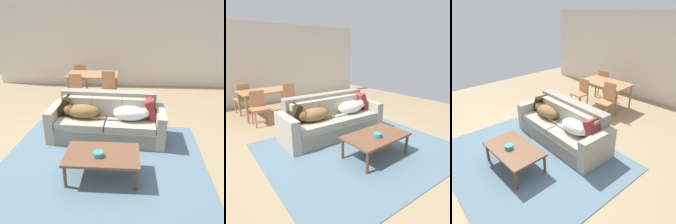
{
  "view_description": "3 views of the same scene",
  "coord_description": "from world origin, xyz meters",
  "views": [
    {
      "loc": [
        0.49,
        -4.03,
        2.4
      ],
      "look_at": [
        0.21,
        0.26,
        0.54
      ],
      "focal_mm": 37.64,
      "sensor_mm": 36.0,
      "label": 1
    },
    {
      "loc": [
        -2.42,
        -3.16,
        1.85
      ],
      "look_at": [
        0.12,
        0.01,
        0.59
      ],
      "focal_mm": 32.41,
      "sensor_mm": 36.0,
      "label": 2
    },
    {
      "loc": [
        3.13,
        -2.6,
        2.71
      ],
      "look_at": [
        0.05,
        0.31,
        0.67
      ],
      "focal_mm": 34.51,
      "sensor_mm": 36.0,
      "label": 3
    }
  ],
  "objects": [
    {
      "name": "ground_plane",
      "position": [
        0.0,
        0.0,
        0.0
      ],
      "size": [
        10.0,
        10.0,
        0.0
      ],
      "primitive_type": "plane",
      "color": "#9E8863"
    },
    {
      "name": "back_partition",
      "position": [
        0.0,
        4.0,
        1.35
      ],
      "size": [
        8.0,
        0.12,
        2.7
      ],
      "primitive_type": "cube",
      "color": "beige",
      "rests_on": "ground"
    },
    {
      "name": "area_rug",
      "position": [
        0.1,
        -0.66,
        0.01
      ],
      "size": [
        3.63,
        3.13,
        0.01
      ],
      "primitive_type": "cube",
      "rotation": [
        0.0,
        0.0,
        -0.05
      ],
      "color": "slate",
      "rests_on": "ground"
    },
    {
      "name": "couch",
      "position": [
        0.11,
        0.25,
        0.35
      ],
      "size": [
        2.31,
        0.99,
        0.9
      ],
      "rotation": [
        0.0,
        0.0,
        -0.05
      ],
      "color": "gray",
      "rests_on": "ground"
    },
    {
      "name": "dog_on_left_cushion",
      "position": [
        -0.39,
        0.16,
        0.59
      ],
      "size": [
        0.82,
        0.38,
        0.27
      ],
      "rotation": [
        0.0,
        0.0,
        -0.05
      ],
      "color": "brown",
      "rests_on": "couch"
    },
    {
      "name": "dog_on_right_cushion",
      "position": [
        0.59,
        0.1,
        0.6
      ],
      "size": [
        0.81,
        0.39,
        0.28
      ],
      "rotation": [
        0.0,
        0.0,
        -0.05
      ],
      "color": "silver",
      "rests_on": "couch"
    },
    {
      "name": "throw_pillow_by_left_arm",
      "position": [
        -0.75,
        0.34,
        0.64
      ],
      "size": [
        0.33,
        0.45,
        0.42
      ],
      "primitive_type": "cube",
      "rotation": [
        0.0,
        0.49,
        -0.11
      ],
      "color": "black",
      "rests_on": "couch"
    },
    {
      "name": "throw_pillow_by_right_arm",
      "position": [
        0.97,
        0.25,
        0.65
      ],
      "size": [
        0.29,
        0.43,
        0.44
      ],
      "primitive_type": "cube",
      "rotation": [
        0.0,
        -0.35,
        -0.03
      ],
      "color": "maroon",
      "rests_on": "couch"
    },
    {
      "name": "coffee_table",
      "position": [
        0.14,
        -1.04,
        0.37
      ],
      "size": [
        1.13,
        0.69,
        0.42
      ],
      "color": "brown",
      "rests_on": "ground"
    },
    {
      "name": "bowl_on_coffee_table",
      "position": [
        0.09,
        -1.1,
        0.45
      ],
      "size": [
        0.15,
        0.15,
        0.07
      ],
      "primitive_type": "cylinder",
      "color": "teal",
      "rests_on": "coffee_table"
    },
    {
      "name": "dining_table",
      "position": [
        -0.49,
        2.53,
        0.68
      ],
      "size": [
        1.41,
        0.85,
        0.74
      ],
      "color": "#B47C50",
      "rests_on": "ground"
    },
    {
      "name": "dining_chair_near_left",
      "position": [
        -0.91,
        1.92,
        0.48
      ],
      "size": [
        0.42,
        0.42,
        0.86
      ],
      "rotation": [
        0.0,
        0.0,
        -0.06
      ],
      "color": "#B47C50",
      "rests_on": "ground"
    },
    {
      "name": "dining_chair_near_right",
      "position": [
        0.0,
        1.96,
        0.51
      ],
      "size": [
        0.42,
        0.42,
        0.94
      ],
      "rotation": [
        0.0,
        0.0,
        0.06
      ],
      "color": "#B47C50",
      "rests_on": "ground"
    },
    {
      "name": "dining_chair_far_left",
      "position": [
        -0.97,
        3.15,
        0.5
      ],
      "size": [
        0.44,
        0.44,
        0.91
      ],
      "rotation": [
        0.0,
        0.0,
        3.25
      ],
      "color": "#B47C50",
      "rests_on": "ground"
    }
  ]
}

